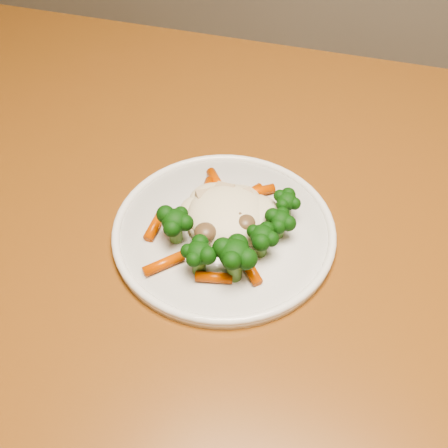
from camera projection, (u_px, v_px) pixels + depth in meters
name	position (u px, v px, depth m)	size (l,w,h in m)	color
dining_table	(193.00, 257.00, 0.77)	(1.31, 0.92, 0.75)	brown
plate	(224.00, 232.00, 0.67)	(0.26, 0.26, 0.01)	white
meal	(229.00, 224.00, 0.64)	(0.17, 0.19, 0.05)	#F4E8C3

